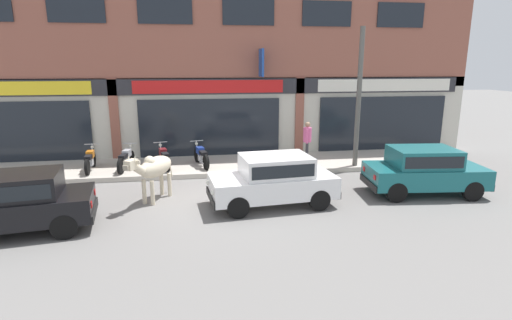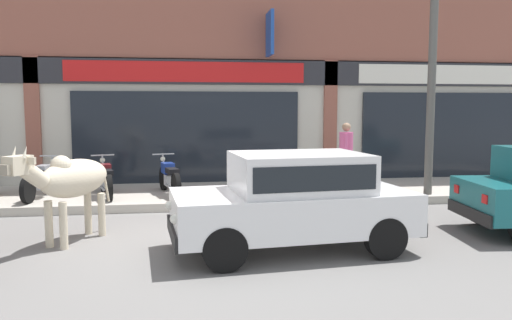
% 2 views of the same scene
% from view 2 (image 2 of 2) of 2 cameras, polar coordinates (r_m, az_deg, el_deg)
% --- Properties ---
extents(ground_plane, '(90.00, 90.00, 0.00)m').
position_cam_2_polar(ground_plane, '(8.26, -7.20, -8.98)').
color(ground_plane, slate).
extents(sidewalk, '(19.00, 3.00, 0.18)m').
position_cam_2_polar(sidewalk, '(11.85, -7.59, -3.97)').
color(sidewalk, '#B7AFA3').
rests_on(sidewalk, ground).
extents(shop_building, '(23.00, 1.40, 9.94)m').
position_cam_2_polar(shop_building, '(13.69, -7.98, 17.04)').
color(shop_building, '#8E5142').
rests_on(shop_building, ground).
extents(cow, '(1.33, 1.92, 1.61)m').
position_cam_2_polar(cow, '(8.31, -20.45, -2.14)').
color(cow, beige).
rests_on(cow, ground).
extents(car_1, '(3.72, 1.92, 1.46)m').
position_cam_2_polar(car_1, '(7.43, 4.45, -4.20)').
color(car_1, black).
rests_on(car_1, ground).
extents(motorcycle_1, '(0.58, 1.81, 0.88)m').
position_cam_2_polar(motorcycle_1, '(11.75, -23.38, -2.15)').
color(motorcycle_1, black).
rests_on(motorcycle_1, sidewalk).
extents(motorcycle_2, '(0.67, 1.78, 0.88)m').
position_cam_2_polar(motorcycle_2, '(11.51, -16.79, -2.07)').
color(motorcycle_2, black).
rests_on(motorcycle_2, sidewalk).
extents(motorcycle_3, '(0.68, 1.78, 0.88)m').
position_cam_2_polar(motorcycle_3, '(11.45, -9.88, -1.95)').
color(motorcycle_3, black).
rests_on(motorcycle_3, sidewalk).
extents(pedestrian, '(0.32, 0.48, 1.60)m').
position_cam_2_polar(pedestrian, '(11.92, 10.25, 1.25)').
color(pedestrian, '#2D2D33').
rests_on(pedestrian, sidewalk).
extents(utility_pole, '(0.18, 0.18, 5.08)m').
position_cam_2_polar(utility_pole, '(11.84, 19.43, 8.51)').
color(utility_pole, '#595651').
rests_on(utility_pole, sidewalk).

